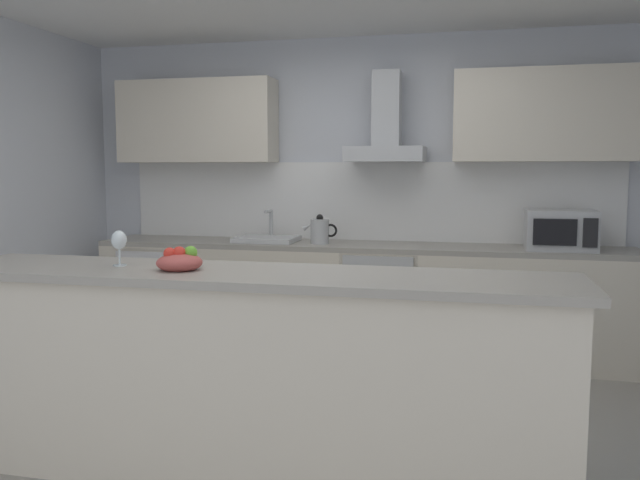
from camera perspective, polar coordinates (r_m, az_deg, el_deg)
The scene contains 14 objects.
ground at distance 3.96m, azimuth -1.24°, elevation -16.23°, with size 5.88×4.95×0.02m, color gray.
wall_back at distance 5.66m, azimuth 3.91°, elevation 4.11°, with size 5.88×0.12×2.60m, color silver.
backsplash_tile at distance 5.60m, azimuth 3.78°, elevation 3.37°, with size 4.15×0.02×0.66m, color white.
counter_back at distance 5.39m, azimuth 3.18°, elevation -5.09°, with size 4.30×0.60×0.90m.
counter_island at distance 3.25m, azimuth -6.22°, elevation -11.51°, with size 3.10×0.64×1.02m.
upper_cabinets at distance 5.45m, azimuth 3.56°, elevation 10.45°, with size 4.24×0.32×0.70m.
oven at distance 5.33m, azimuth 5.43°, elevation -5.13°, with size 0.60×0.62×0.80m.
refrigerator at distance 5.90m, azimuth -13.45°, elevation -4.51°, with size 0.58×0.60×0.85m.
microwave at distance 5.21m, azimuth 20.12°, elevation 0.82°, with size 0.50×0.38×0.30m.
sink at distance 5.49m, azimuth -4.63°, elevation 0.15°, with size 0.50×0.40×0.26m.
kettle at distance 5.31m, azimuth -0.01°, elevation 0.80°, with size 0.29×0.15×0.24m.
range_hood at distance 5.36m, azimuth 5.76°, elevation 9.19°, with size 0.62×0.45×0.72m.
wine_glass at distance 3.43m, azimuth -17.03°, elevation -0.12°, with size 0.08×0.08×0.18m.
fruit_bowl at distance 3.23m, azimuth -12.07°, elevation -1.81°, with size 0.22×0.22×0.12m.
Camera 1 is at (0.92, -3.55, 1.50)m, focal length 36.92 mm.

